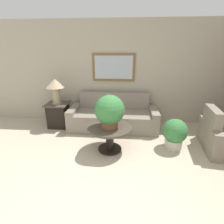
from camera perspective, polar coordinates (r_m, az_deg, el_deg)
name	(u,v)px	position (r m, az deg, el deg)	size (l,w,h in m)	color
ground_plane	(115,209)	(2.51, 0.91, -29.04)	(20.00, 20.00, 0.00)	#BCAD93
wall_back	(122,74)	(4.65, 3.38, 12.41)	(7.54, 0.09, 2.60)	#B2A893
couch_main	(113,117)	(4.42, 0.41, -1.68)	(2.17, 0.87, 0.85)	gray
coffee_table	(110,133)	(3.41, -0.74, -6.93)	(0.85, 0.85, 0.50)	black
side_table	(58,115)	(4.69, -17.08, -0.83)	(0.54, 0.54, 0.62)	black
table_lamp	(55,87)	(4.50, -18.01, 7.92)	(0.45, 0.45, 0.61)	tan
potted_plant_on_table	(110,111)	(3.22, -0.77, 0.34)	(0.56, 0.56, 0.62)	brown
potted_plant_floor	(175,133)	(3.70, 19.77, -6.48)	(0.48, 0.48, 0.62)	beige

